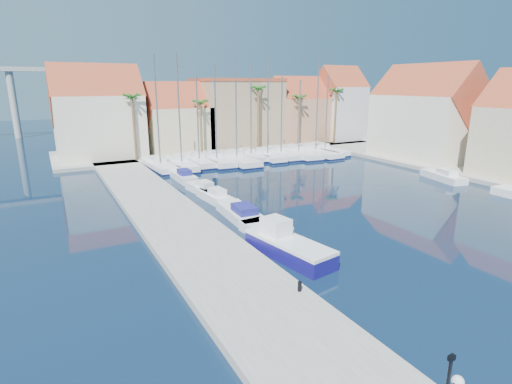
{
  "coord_description": "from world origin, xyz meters",
  "views": [
    {
      "loc": [
        -17.64,
        -16.22,
        11.15
      ],
      "look_at": [
        -3.51,
        10.14,
        3.0
      ],
      "focal_mm": 28.0,
      "sensor_mm": 36.0,
      "label": 1
    }
  ],
  "objects": [
    {
      "name": "sailboat_9",
      "position": [
        20.51,
        35.54,
        0.59
      ],
      "size": [
        3.51,
        11.69,
        14.72
      ],
      "rotation": [
        0.0,
        0.0,
        0.04
      ],
      "color": "white",
      "rests_on": "ground"
    },
    {
      "name": "shore_east",
      "position": [
        32.0,
        15.0,
        0.25
      ],
      "size": [
        12.0,
        60.0,
        0.5
      ],
      "primitive_type": "cube",
      "color": "gray",
      "rests_on": "ground"
    },
    {
      "name": "fishing_boat",
      "position": [
        -4.19,
        4.5,
        0.78
      ],
      "size": [
        3.35,
        6.99,
        2.35
      ],
      "rotation": [
        0.0,
        0.0,
        0.17
      ],
      "color": "navy",
      "rests_on": "ground"
    },
    {
      "name": "building_6",
      "position": [
        32.0,
        24.0,
        6.52
      ],
      "size": [
        9.0,
        14.3,
        13.5
      ],
      "color": "#EBE3C5",
      "rests_on": "shore_east"
    },
    {
      "name": "motorboat_east_1",
      "position": [
        23.98,
        14.04,
        0.51
      ],
      "size": [
        3.31,
        6.36,
        1.4
      ],
      "rotation": [
        0.0,
        0.0,
        -0.24
      ],
      "color": "white",
      "rests_on": "ground"
    },
    {
      "name": "building_0",
      "position": [
        -10.0,
        47.0,
        6.52
      ],
      "size": [
        12.3,
        9.0,
        13.5
      ],
      "color": "#EBE3C5",
      "rests_on": "shore_north"
    },
    {
      "name": "sailboat_4",
      "position": [
        6.68,
        35.69,
        0.58
      ],
      "size": [
        3.27,
        11.86,
        14.65
      ],
      "rotation": [
        0.0,
        0.0,
        -0.01
      ],
      "color": "white",
      "rests_on": "ground"
    },
    {
      "name": "sailboat_7",
      "position": [
        14.62,
        36.31,
        0.58
      ],
      "size": [
        2.88,
        9.97,
        12.15
      ],
      "rotation": [
        0.0,
        0.0,
        -0.03
      ],
      "color": "white",
      "rests_on": "ground"
    },
    {
      "name": "sailboat_10",
      "position": [
        22.94,
        36.16,
        0.58
      ],
      "size": [
        2.99,
        10.57,
        12.45
      ],
      "rotation": [
        0.0,
        0.0,
        0.02
      ],
      "color": "white",
      "rests_on": "ground"
    },
    {
      "name": "palm_0",
      "position": [
        -6.0,
        42.0,
        9.08
      ],
      "size": [
        2.6,
        2.6,
        10.15
      ],
      "color": "brown",
      "rests_on": "shore_north"
    },
    {
      "name": "shore_north",
      "position": [
        10.0,
        48.0,
        0.25
      ],
      "size": [
        54.0,
        16.0,
        0.5
      ],
      "primitive_type": "cube",
      "color": "gray",
      "rests_on": "ground"
    },
    {
      "name": "motorboat_west_1",
      "position": [
        -3.56,
        12.63,
        0.51
      ],
      "size": [
        2.57,
        6.9,
        1.4
      ],
      "rotation": [
        0.0,
        0.0,
        -0.06
      ],
      "color": "white",
      "rests_on": "ground"
    },
    {
      "name": "sailboat_3",
      "position": [
        3.87,
        36.25,
        0.59
      ],
      "size": [
        3.3,
        10.53,
        13.74
      ],
      "rotation": [
        0.0,
        0.0,
        -0.05
      ],
      "color": "white",
      "rests_on": "ground"
    },
    {
      "name": "motorboat_west_3",
      "position": [
        -3.44,
        22.01,
        0.51
      ],
      "size": [
        2.21,
        5.38,
        1.4
      ],
      "rotation": [
        0.0,
        0.0,
        0.1
      ],
      "color": "white",
      "rests_on": "ground"
    },
    {
      "name": "motorboat_west_2",
      "position": [
        -3.45,
        18.68,
        0.51
      ],
      "size": [
        2.04,
        5.38,
        1.4
      ],
      "rotation": [
        0.0,
        0.0,
        0.07
      ],
      "color": "white",
      "rests_on": "ground"
    },
    {
      "name": "building_1",
      "position": [
        2.0,
        47.0,
        5.3
      ],
      "size": [
        10.3,
        8.0,
        11.0
      ],
      "color": "#CCBB90",
      "rests_on": "shore_north"
    },
    {
      "name": "sailboat_1",
      "position": [
        -1.38,
        35.89,
        0.61
      ],
      "size": [
        3.49,
        10.37,
        14.9
      ],
      "rotation": [
        0.0,
        0.0,
        -0.08
      ],
      "color": "white",
      "rests_on": "ground"
    },
    {
      "name": "sailboat_6",
      "position": [
        12.01,
        35.83,
        0.63
      ],
      "size": [
        3.18,
        9.54,
        14.64
      ],
      "rotation": [
        0.0,
        0.0,
        -0.08
      ],
      "color": "white",
      "rests_on": "ground"
    },
    {
      "name": "palm_3",
      "position": [
        22.0,
        42.0,
        8.61
      ],
      "size": [
        2.6,
        2.6,
        9.65
      ],
      "color": "brown",
      "rests_on": "shore_north"
    },
    {
      "name": "motorboat_west_4",
      "position": [
        -3.4,
        28.67,
        0.51
      ],
      "size": [
        1.81,
        5.61,
        1.4
      ],
      "rotation": [
        0.0,
        0.0,
        -0.0
      ],
      "color": "white",
      "rests_on": "ground"
    },
    {
      "name": "motorboat_west_0",
      "position": [
        -3.66,
        7.29,
        0.51
      ],
      "size": [
        2.5,
        6.36,
        1.4
      ],
      "rotation": [
        0.0,
        0.0,
        0.08
      ],
      "color": "white",
      "rests_on": "ground"
    },
    {
      "name": "bollard",
      "position": [
        -6.6,
        -0.52,
        0.77
      ],
      "size": [
        0.22,
        0.22,
        0.54
      ],
      "primitive_type": "cylinder",
      "color": "black",
      "rests_on": "quay_west"
    },
    {
      "name": "ground",
      "position": [
        0.0,
        0.0,
        0.0
      ],
      "size": [
        260.0,
        260.0,
        0.0
      ],
      "primitive_type": "plane",
      "color": "black",
      "rests_on": "ground"
    },
    {
      "name": "building_3",
      "position": [
        25.0,
        47.0,
        5.86
      ],
      "size": [
        10.3,
        8.0,
        12.0
      ],
      "color": "#B5775B",
      "rests_on": "shore_north"
    },
    {
      "name": "palm_4",
      "position": [
        30.0,
        42.0,
        9.55
      ],
      "size": [
        2.6,
        2.6,
        10.65
      ],
      "color": "brown",
      "rests_on": "shore_north"
    },
    {
      "name": "sailboat_8",
      "position": [
        17.59,
        35.96,
        0.56
      ],
      "size": [
        3.9,
        11.63,
        11.68
      ],
      "rotation": [
        0.0,
        0.0,
        -0.08
      ],
      "color": "white",
      "rests_on": "ground"
    },
    {
      "name": "palm_2",
      "position": [
        14.0,
        42.0,
        10.02
      ],
      "size": [
        2.6,
        2.6,
        11.15
      ],
      "color": "brown",
      "rests_on": "shore_north"
    },
    {
      "name": "quay_west",
      "position": [
        -9.0,
        13.5,
        0.25
      ],
      "size": [
        6.0,
        77.0,
        0.5
      ],
      "primitive_type": "cube",
      "color": "gray",
      "rests_on": "ground"
    },
    {
      "name": "building_2",
      "position": [
        13.0,
        48.0,
        6.26
      ],
      "size": [
        14.2,
        10.2,
        11.5
      ],
      "color": "#9F8261",
      "rests_on": "shore_north"
    },
    {
      "name": "sailboat_0",
      "position": [
        -4.26,
        36.24,
        0.62
      ],
      "size": [
        3.14,
        9.87,
        14.75
      ],
      "rotation": [
        0.0,
        0.0,
        0.06
      ],
      "color": "white",
      "rests_on": "ground"
    },
    {
      "name": "sailboat_5",
      "position": [
        9.66,
        36.77,
        0.66
      ],
      "size": [
        2.67,
        8.27,
        14.17
      ],
      "rotation": [
        0.0,
        0.0,
        0.06
      ],
      "color": "white",
      "rests_on": "ground"
    },
    {
      "name": "sailboat_2",
      "position": [
        1.44,
        36.77,
        0.59
      ],
      "size": [
        2.75,
        9.49,
        12.39
      ],
      "rotation": [
        0.0,
        0.0,
        -0.03
      ],
      "color": "white",
      "rests_on": "ground"
    },
    {
      "name": "palm_1",
      "position": [
        4.0,
        42.0,
        8.14
      ],
      "size": [
        2.6,
        2.6,
        9.15
      ],
      "color": "brown",
      "rests_on": "shore_north"
    },
    {
      "name": "building_4",
      "position": [
        34.0,
        46.0,
        6.97
      ],
      "size": [
        8.3,
        8.0,
        14.0
      ],
      "color": "silver",
      "rests_on": "shore_north"
    }
  ]
}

